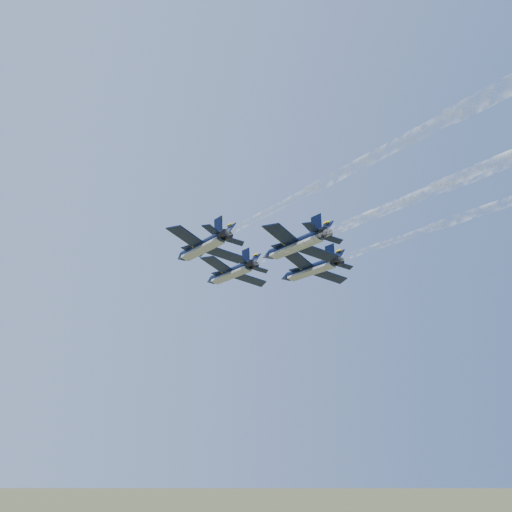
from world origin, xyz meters
name	(u,v)px	position (x,y,z in m)	size (l,w,h in m)	color
jet_lead	(230,273)	(0.52, 12.61, 105.01)	(13.57, 18.16, 4.90)	black
jet_left	(202,247)	(-9.55, 0.58, 105.01)	(13.57, 18.16, 4.90)	black
jet_right	(310,270)	(13.09, 4.20, 105.01)	(13.57, 18.16, 4.90)	black
jet_slot	(295,245)	(3.85, -6.69, 105.01)	(13.57, 18.16, 4.90)	black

